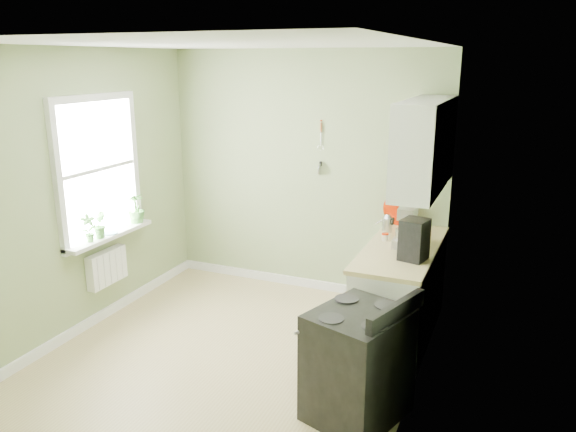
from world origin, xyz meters
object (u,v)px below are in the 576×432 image
at_px(kettle, 387,223).
at_px(coffee_maker, 414,241).
at_px(stand_mixer, 407,227).
at_px(stove, 358,364).

xyz_separation_m(kettle, coffee_maker, (0.40, -0.72, 0.08)).
bearing_deg(stand_mixer, stove, -91.49).
xyz_separation_m(stove, stand_mixer, (0.04, 1.43, 0.66)).
distance_m(kettle, coffee_maker, 0.83).
bearing_deg(kettle, coffee_maker, -61.22).
height_order(kettle, coffee_maker, coffee_maker).
bearing_deg(coffee_maker, kettle, 118.78).
distance_m(stove, kettle, 1.89).
xyz_separation_m(stove, kettle, (-0.23, 1.79, 0.57)).
bearing_deg(kettle, stove, -82.74).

